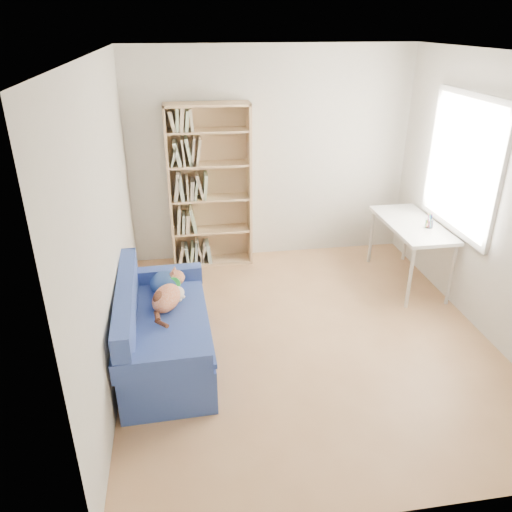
{
  "coord_description": "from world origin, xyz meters",
  "views": [
    {
      "loc": [
        -1.13,
        -4.0,
        2.84
      ],
      "look_at": [
        -0.48,
        0.13,
        0.85
      ],
      "focal_mm": 35.0,
      "sensor_mm": 36.0,
      "label": 1
    }
  ],
  "objects": [
    {
      "name": "bookshelf",
      "position": [
        -0.78,
        1.83,
        0.91
      ],
      "size": [
        0.99,
        0.31,
        1.99
      ],
      "color": "tan",
      "rests_on": "ground"
    },
    {
      "name": "room_shell",
      "position": [
        0.1,
        0.03,
        1.64
      ],
      "size": [
        3.54,
        4.04,
        2.62
      ],
      "color": "silver",
      "rests_on": "ground"
    },
    {
      "name": "ground",
      "position": [
        0.0,
        0.0,
        0.0
      ],
      "size": [
        4.0,
        4.0,
        0.0
      ],
      "primitive_type": "plane",
      "color": "#AF7C4F",
      "rests_on": "ground"
    },
    {
      "name": "desk",
      "position": [
        1.45,
        0.93,
        0.68
      ],
      "size": [
        0.57,
        1.24,
        0.75
      ],
      "color": "white",
      "rests_on": "ground"
    },
    {
      "name": "pen_cup",
      "position": [
        1.56,
        0.77,
        0.81
      ],
      "size": [
        0.09,
        0.09,
        0.16
      ],
      "color": "white",
      "rests_on": "desk"
    },
    {
      "name": "sofa",
      "position": [
        -1.39,
        -0.14,
        0.3
      ],
      "size": [
        0.81,
        1.62,
        0.79
      ],
      "rotation": [
        0.0,
        0.0,
        0.03
      ],
      "color": "navy",
      "rests_on": "ground"
    }
  ]
}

